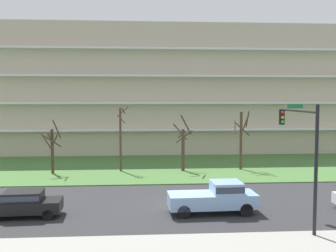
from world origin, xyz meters
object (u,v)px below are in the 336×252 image
Objects in this scene: traffic_signal_mast at (302,144)px; pickup_blue_near_left at (216,197)px; sedan_black_center_left at (24,203)px; tree_far_left at (52,148)px; tree_left at (121,138)px; tree_right at (241,138)px; tree_center at (183,145)px.

pickup_blue_near_left is at bearing 145.34° from traffic_signal_mast.
tree_far_left is at bearing 92.10° from sedan_black_center_left.
tree_left reaches higher than tree_right.
tree_far_left is at bearing -177.12° from tree_center.
sedan_black_center_left is at bearing -140.08° from tree_right.
traffic_signal_mast reaches higher than tree_far_left.
tree_far_left is 12.22m from tree_center.
tree_left is 6.02m from tree_center.
sedan_black_center_left is (-5.09, -13.99, -2.44)m from tree_left.
sedan_black_center_left is (-11.05, -13.70, -1.66)m from tree_center.
pickup_blue_near_left is at bearing -45.71° from tree_far_left.
sedan_black_center_left is (-16.82, -14.08, -2.34)m from tree_right.
tree_left is 1.07× the size of tree_right.
tree_far_left is 23.37m from traffic_signal_mast.
tree_far_left is 18.02m from tree_right.
tree_left is 0.92× the size of traffic_signal_mast.
tree_left is 11.74m from tree_right.
tree_center is 5.83m from tree_right.
tree_center is at bearing 105.93° from traffic_signal_mast.
tree_right is 1.30× the size of sedan_black_center_left.
tree_far_left is 13.23m from sedan_black_center_left.
tree_right is (17.98, 0.99, 0.73)m from tree_far_left.
tree_far_left is at bearing -176.84° from tree_right.
tree_left reaches higher than tree_far_left.
tree_right reaches higher than pickup_blue_near_left.
tree_far_left is 0.88× the size of tree_right.
tree_far_left is 1.14× the size of sedan_black_center_left.
tree_left is at bearing 177.20° from tree_center.
tree_far_left is 0.94× the size of pickup_blue_near_left.
tree_right is at bearing 86.48° from traffic_signal_mast.
tree_left is at bearing 122.37° from traffic_signal_mast.
tree_left reaches higher than pickup_blue_near_left.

